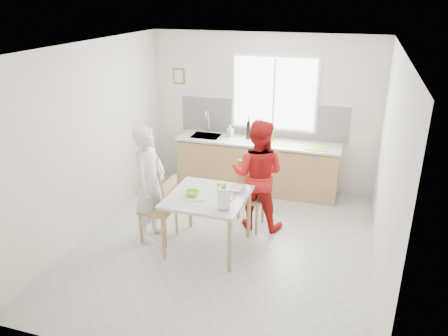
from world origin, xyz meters
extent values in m
plane|color=#B7B7B2|center=(0.00, 0.00, 0.00)|extent=(4.50, 4.50, 0.00)
plane|color=silver|center=(0.00, 2.25, 1.35)|extent=(4.00, 0.00, 4.00)
plane|color=silver|center=(0.00, -2.25, 1.35)|extent=(4.00, 0.00, 4.00)
plane|color=silver|center=(-2.00, 0.00, 1.35)|extent=(0.00, 4.50, 4.50)
plane|color=silver|center=(2.00, 0.00, 1.35)|extent=(0.00, 4.50, 4.50)
plane|color=white|center=(0.00, 0.00, 2.70)|extent=(4.50, 4.50, 0.00)
cube|color=white|center=(0.20, 2.23, 1.70)|extent=(1.50, 0.03, 1.30)
cube|color=white|center=(0.20, 2.21, 1.70)|extent=(1.40, 0.02, 1.20)
cube|color=white|center=(0.20, 2.21, 1.70)|extent=(0.03, 0.03, 1.20)
cube|color=white|center=(0.00, 2.24, 1.23)|extent=(3.00, 0.02, 0.65)
cube|color=#52843C|center=(-1.55, 2.23, 1.90)|extent=(0.22, 0.02, 0.28)
cube|color=beige|center=(-1.55, 2.22, 1.90)|extent=(0.16, 0.01, 0.22)
cube|color=tan|center=(0.00, 1.95, 0.43)|extent=(2.80, 0.60, 0.86)
cube|color=#3F3326|center=(0.00, 1.95, 0.05)|extent=(2.80, 0.54, 0.10)
cube|color=silver|center=(0.00, 1.95, 0.90)|extent=(2.84, 0.64, 0.04)
cube|color=#A5A5AA|center=(-0.95, 1.95, 0.91)|extent=(0.50, 0.40, 0.03)
cylinder|color=silver|center=(-0.95, 2.11, 1.10)|extent=(0.02, 0.02, 0.36)
torus|color=silver|center=(-0.95, 2.04, 1.28)|extent=(0.02, 0.18, 0.18)
cube|color=silver|center=(-0.19, -0.13, 0.77)|extent=(1.05, 1.05, 0.04)
cylinder|color=tan|center=(-0.66, -0.57, 0.37)|extent=(0.05, 0.05, 0.73)
cylinder|color=tan|center=(-0.64, 0.33, 0.37)|extent=(0.05, 0.05, 0.73)
cylinder|color=tan|center=(0.25, -0.59, 0.37)|extent=(0.05, 0.05, 0.73)
cylinder|color=tan|center=(0.27, 0.31, 0.37)|extent=(0.05, 0.05, 0.73)
cube|color=tan|center=(-0.94, -0.12, 0.47)|extent=(0.45, 0.45, 0.04)
cube|color=tan|center=(-0.75, -0.12, 0.72)|extent=(0.04, 0.42, 0.46)
cylinder|color=tan|center=(-1.13, 0.08, 0.22)|extent=(0.04, 0.04, 0.45)
cylinder|color=tan|center=(-1.14, -0.30, 0.22)|extent=(0.04, 0.04, 0.45)
cylinder|color=tan|center=(-0.75, 0.07, 0.22)|extent=(0.04, 0.04, 0.45)
cylinder|color=tan|center=(-0.76, -0.31, 0.22)|extent=(0.04, 0.04, 0.45)
cube|color=tan|center=(0.17, 0.61, 0.48)|extent=(0.46, 0.46, 0.04)
cube|color=tan|center=(0.17, 0.82, 0.74)|extent=(0.43, 0.04, 0.47)
cylinder|color=tan|center=(-0.03, 0.42, 0.23)|extent=(0.04, 0.04, 0.46)
cylinder|color=tan|center=(0.36, 0.42, 0.23)|extent=(0.04, 0.04, 0.46)
cylinder|color=tan|center=(-0.02, 0.81, 0.23)|extent=(0.04, 0.04, 0.46)
cylinder|color=tan|center=(0.37, 0.80, 0.23)|extent=(0.04, 0.04, 0.46)
imported|color=silver|center=(-1.04, -0.11, 0.83)|extent=(0.41, 0.62, 1.67)
imported|color=red|center=(0.30, 0.68, 0.83)|extent=(0.82, 0.64, 1.66)
imported|color=#91D832|center=(-0.40, -0.18, 0.82)|extent=(0.19, 0.19, 0.06)
imported|color=white|center=(0.11, 0.11, 0.82)|extent=(0.22, 0.22, 0.05)
cylinder|color=white|center=(0.12, -0.42, 0.94)|extent=(0.16, 0.16, 0.26)
cylinder|color=blue|center=(0.12, -0.42, 1.08)|extent=(0.05, 0.05, 0.03)
torus|color=white|center=(0.20, -0.42, 0.96)|extent=(0.12, 0.03, 0.12)
cube|color=#A2D230|center=(-0.09, 0.15, 0.84)|extent=(0.10, 0.10, 0.09)
cylinder|color=#A5A5AA|center=(-0.28, -0.35, 0.80)|extent=(0.16, 0.06, 0.01)
cube|color=#81CB2F|center=(1.02, 1.83, 0.93)|extent=(0.36, 0.26, 0.01)
cylinder|color=black|center=(-0.18, 2.00, 1.08)|extent=(0.07, 0.07, 0.32)
cylinder|color=black|center=(0.04, 2.03, 1.07)|extent=(0.07, 0.07, 0.30)
cylinder|color=olive|center=(0.23, 2.07, 1.00)|extent=(0.06, 0.06, 0.16)
imported|color=#999999|center=(-0.52, 2.04, 1.02)|extent=(0.13, 0.13, 0.21)
camera|label=1|loc=(1.56, -5.06, 3.30)|focal=35.00mm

